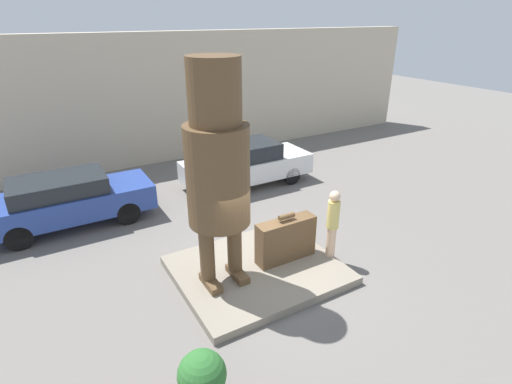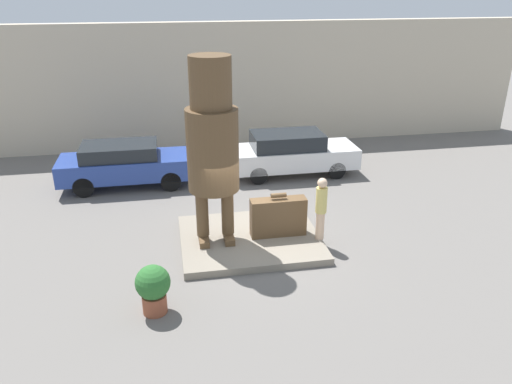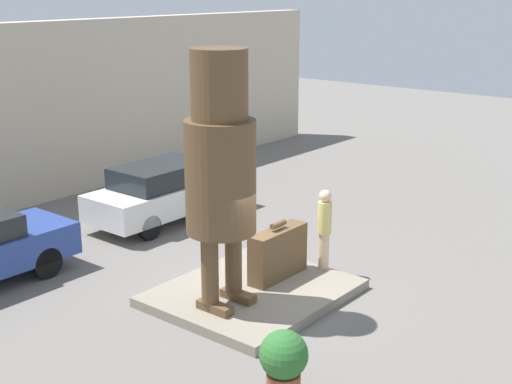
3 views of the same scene
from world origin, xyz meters
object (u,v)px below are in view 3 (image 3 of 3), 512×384
at_px(giant_suitcase, 278,253).
at_px(planter_pot, 284,362).
at_px(statue_figure, 220,161).
at_px(tourist, 324,226).
at_px(parked_car_white, 167,190).

distance_m(giant_suitcase, planter_pot, 4.33).
bearing_deg(statue_figure, tourist, -9.66).
height_order(statue_figure, planter_pot, statue_figure).
height_order(giant_suitcase, parked_car_white, parked_car_white).
height_order(tourist, planter_pot, tourist).
height_order(parked_car_white, planter_pot, parked_car_white).
relative_size(giant_suitcase, parked_car_white, 0.33).
bearing_deg(planter_pot, giant_suitcase, 38.63).
bearing_deg(planter_pot, tourist, 26.86).
bearing_deg(parked_car_white, statue_figure, -124.02).
bearing_deg(parked_car_white, tourist, -96.08).
bearing_deg(giant_suitcase, tourist, -22.73).
relative_size(giant_suitcase, tourist, 0.86).
xyz_separation_m(tourist, parked_car_white, (0.59, 5.50, -0.33)).
height_order(giant_suitcase, tourist, tourist).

